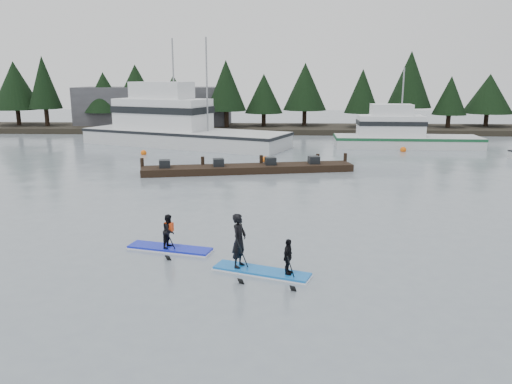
{
  "coord_description": "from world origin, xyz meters",
  "views": [
    {
      "loc": [
        1.02,
        -16.22,
        6.28
      ],
      "look_at": [
        0.0,
        6.0,
        1.1
      ],
      "focal_mm": 35.0,
      "sensor_mm": 36.0,
      "label": 1
    }
  ],
  "objects_px": {
    "fishing_boat_large": "(179,136)",
    "paddleboard_duo": "(256,252)",
    "paddleboard_solo": "(169,238)",
    "fishing_boat_medium": "(403,141)",
    "floating_dock": "(248,169)"
  },
  "relations": [
    {
      "from": "paddleboard_solo",
      "to": "paddleboard_duo",
      "type": "xyz_separation_m",
      "value": [
        3.28,
        -2.0,
        0.24
      ]
    },
    {
      "from": "fishing_boat_large",
      "to": "paddleboard_solo",
      "type": "relative_size",
      "value": 6.17
    },
    {
      "from": "floating_dock",
      "to": "paddleboard_duo",
      "type": "bearing_deg",
      "value": -97.19
    },
    {
      "from": "fishing_boat_large",
      "to": "paddleboard_solo",
      "type": "bearing_deg",
      "value": -57.29
    },
    {
      "from": "paddleboard_solo",
      "to": "paddleboard_duo",
      "type": "relative_size",
      "value": 0.99
    },
    {
      "from": "fishing_boat_large",
      "to": "fishing_boat_medium",
      "type": "relative_size",
      "value": 1.55
    },
    {
      "from": "fishing_boat_large",
      "to": "paddleboard_duo",
      "type": "relative_size",
      "value": 6.11
    },
    {
      "from": "paddleboard_solo",
      "to": "floating_dock",
      "type": "bearing_deg",
      "value": 96.6
    },
    {
      "from": "floating_dock",
      "to": "paddleboard_solo",
      "type": "relative_size",
      "value": 4.33
    },
    {
      "from": "fishing_boat_medium",
      "to": "paddleboard_duo",
      "type": "bearing_deg",
      "value": -109.66
    },
    {
      "from": "paddleboard_duo",
      "to": "fishing_boat_medium",
      "type": "bearing_deg",
      "value": 88.28
    },
    {
      "from": "fishing_boat_medium",
      "to": "paddleboard_duo",
      "type": "height_order",
      "value": "fishing_boat_medium"
    },
    {
      "from": "fishing_boat_large",
      "to": "floating_dock",
      "type": "height_order",
      "value": "fishing_boat_large"
    },
    {
      "from": "fishing_boat_large",
      "to": "paddleboard_duo",
      "type": "height_order",
      "value": "fishing_boat_large"
    },
    {
      "from": "fishing_boat_large",
      "to": "fishing_boat_medium",
      "type": "height_order",
      "value": "fishing_boat_large"
    }
  ]
}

